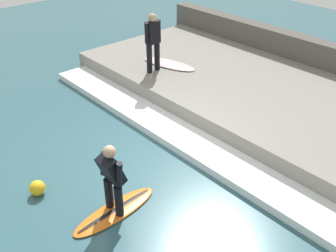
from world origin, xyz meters
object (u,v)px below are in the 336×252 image
object	(u,v)px
surfboard_riding	(115,211)
marker_buoy	(37,188)
surfer_waiting_near	(153,40)
surfer_riding	(112,176)
surfboard_waiting_near	(169,64)

from	to	relation	value
surfboard_riding	marker_buoy	distance (m)	1.58
surfboard_riding	surfer_waiting_near	world-z (taller)	surfer_waiting_near
surfboard_riding	marker_buoy	xyz separation A→B (m)	(-0.79, 1.36, 0.12)
surfer_riding	surfboard_waiting_near	world-z (taller)	surfer_riding
surfboard_waiting_near	marker_buoy	bearing A→B (deg)	-158.16
surfer_waiting_near	marker_buoy	distance (m)	5.15
surfboard_riding	marker_buoy	bearing A→B (deg)	120.21
surfer_riding	surfboard_waiting_near	size ratio (longest dim) A/B	0.76
surfer_riding	surfboard_riding	bearing A→B (deg)	90.00
surfer_riding	surfboard_waiting_near	distance (m)	5.56
surfer_riding	marker_buoy	xyz separation A→B (m)	(-0.79, 1.36, -0.67)
surfboard_riding	surfer_riding	world-z (taller)	surfer_riding
surfboard_riding	marker_buoy	size ratio (longest dim) A/B	5.85
surfer_waiting_near	surfboard_waiting_near	world-z (taller)	surfer_waiting_near
surfer_riding	surfer_waiting_near	xyz separation A→B (m)	(3.76, 3.40, 0.61)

